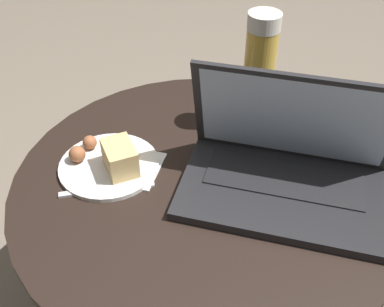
# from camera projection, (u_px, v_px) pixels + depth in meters

# --- Properties ---
(table) EXTENTS (0.75, 0.75, 0.48)m
(table) POSITION_uv_depth(u_px,v_px,m) (205.00, 214.00, 0.94)
(table) COLOR #9E9EA3
(table) RESTS_ON ground_plane
(napkin) EXTENTS (0.19, 0.16, 0.00)m
(napkin) POSITION_uv_depth(u_px,v_px,m) (120.00, 165.00, 0.90)
(napkin) COLOR white
(napkin) RESTS_ON table
(laptop) EXTENTS (0.43, 0.33, 0.23)m
(laptop) POSITION_uv_depth(u_px,v_px,m) (286.00, 168.00, 0.82)
(laptop) COLOR #232326
(laptop) RESTS_ON table
(beer_glass) EXTENTS (0.07, 0.07, 0.26)m
(beer_glass) POSITION_uv_depth(u_px,v_px,m) (259.00, 73.00, 0.92)
(beer_glass) COLOR gold
(beer_glass) RESTS_ON table
(snack_plate) EXTENTS (0.20, 0.20, 0.07)m
(snack_plate) POSITION_uv_depth(u_px,v_px,m) (111.00, 161.00, 0.88)
(snack_plate) COLOR silver
(snack_plate) RESTS_ON table
(fork) EXTENTS (0.14, 0.14, 0.01)m
(fork) POSITION_uv_depth(u_px,v_px,m) (115.00, 187.00, 0.85)
(fork) COLOR silver
(fork) RESTS_ON table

